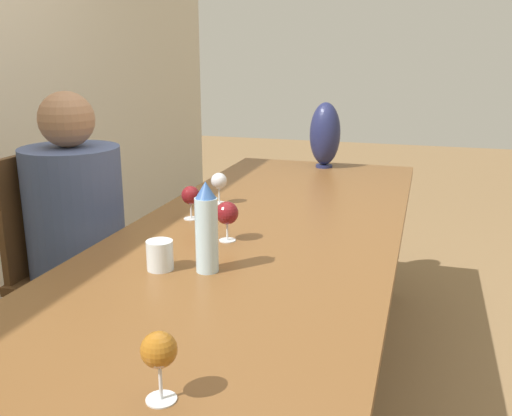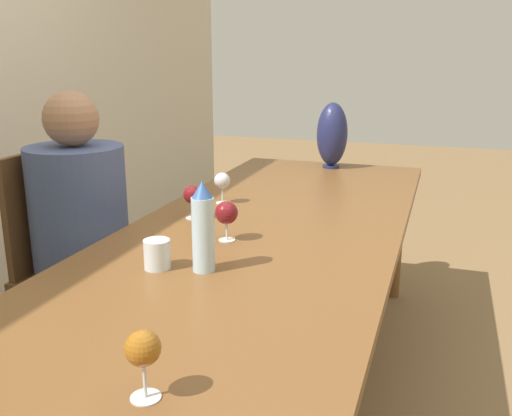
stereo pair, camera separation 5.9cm
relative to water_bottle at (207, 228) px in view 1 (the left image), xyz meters
The scene contains 10 objects.
dining_table 0.32m from the water_bottle, ahead, with size 3.03×0.98×0.73m.
water_bottle is the anchor object (origin of this frame).
water_tumbler 0.17m from the water_bottle, 100.91° to the left, with size 0.08×0.08×0.09m.
vase 1.63m from the water_bottle, ahead, with size 0.17×0.17×0.36m.
wine_glass_0 0.28m from the water_bottle, ahead, with size 0.08×0.08×0.14m.
wine_glass_1 0.55m from the water_bottle, 27.96° to the left, with size 0.07×0.07×0.13m.
wine_glass_3 0.64m from the water_bottle, 166.25° to the right, with size 0.07×0.07×0.14m.
wine_glass_4 0.77m from the water_bottle, 17.70° to the left, with size 0.07×0.07×0.13m.
chair_far 1.01m from the water_bottle, 61.39° to the left, with size 0.44×0.44×0.96m.
person_far 0.90m from the water_bottle, 58.50° to the left, with size 0.39×0.39×1.21m.
Camera 1 is at (-1.72, -0.55, 1.36)m, focal length 40.00 mm.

